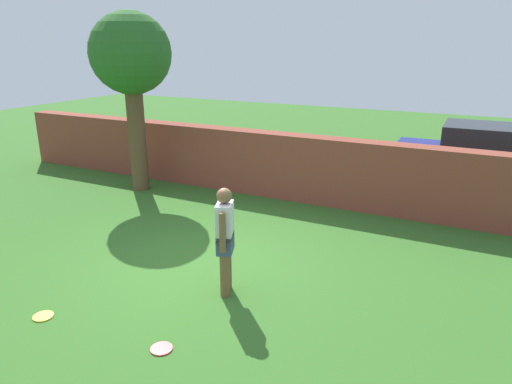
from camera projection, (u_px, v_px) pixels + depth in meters
ground_plane at (204, 265)px, 7.78m from camera, size 40.00×40.00×0.00m
brick_wall at (238, 160)px, 11.51m from camera, size 13.72×0.50×1.53m
tree at (131, 59)px, 10.82m from camera, size 1.90×1.90×4.25m
person at (225, 236)px, 6.66m from camera, size 0.34×0.51×1.62m
car at (486, 162)px, 10.95m from camera, size 4.23×1.97×1.72m
frisbee_red at (161, 349)px, 5.64m from camera, size 0.27×0.27×0.02m
frisbee_yellow at (43, 316)px, 6.30m from camera, size 0.27×0.27×0.02m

